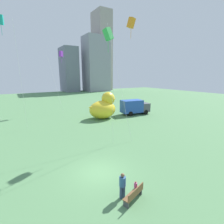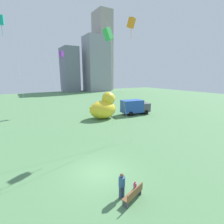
{
  "view_description": "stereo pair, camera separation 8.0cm",
  "coord_description": "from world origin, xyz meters",
  "px_view_note": "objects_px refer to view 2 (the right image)",
  "views": [
    {
      "loc": [
        -5.46,
        -10.66,
        7.58
      ],
      "look_at": [
        4.64,
        5.53,
        3.35
      ],
      "focal_mm": 26.73,
      "sensor_mm": 36.0,
      "label": 1
    },
    {
      "loc": [
        -5.4,
        -10.7,
        7.58
      ],
      "look_at": [
        4.64,
        5.53,
        3.35
      ],
      "focal_mm": 26.73,
      "sensor_mm": 36.0,
      "label": 2
    }
  ],
  "objects_px": {
    "giant_inflatable_duck": "(104,107)",
    "park_bench": "(134,194)",
    "kite_teal": "(1,21)",
    "box_truck": "(135,107)",
    "kite_orange": "(131,24)",
    "kite_purple": "(61,54)",
    "kite_green": "(108,35)",
    "person_child": "(135,187)",
    "person_adult": "(122,184)"
  },
  "relations": [
    {
      "from": "park_bench",
      "to": "kite_teal",
      "type": "bearing_deg",
      "value": 107.16
    },
    {
      "from": "person_adult",
      "to": "giant_inflatable_duck",
      "type": "distance_m",
      "value": 20.11
    },
    {
      "from": "person_adult",
      "to": "kite_teal",
      "type": "distance_m",
      "value": 22.44
    },
    {
      "from": "box_truck",
      "to": "kite_teal",
      "type": "distance_m",
      "value": 24.06
    },
    {
      "from": "person_child",
      "to": "box_truck",
      "type": "relative_size",
      "value": 0.15
    },
    {
      "from": "kite_purple",
      "to": "kite_teal",
      "type": "relative_size",
      "value": 0.86
    },
    {
      "from": "park_bench",
      "to": "kite_green",
      "type": "relative_size",
      "value": 0.14
    },
    {
      "from": "person_adult",
      "to": "kite_orange",
      "type": "relative_size",
      "value": 0.12
    },
    {
      "from": "kite_green",
      "to": "kite_purple",
      "type": "height_order",
      "value": "kite_purple"
    },
    {
      "from": "park_bench",
      "to": "person_adult",
      "type": "height_order",
      "value": "person_adult"
    },
    {
      "from": "person_adult",
      "to": "person_child",
      "type": "xyz_separation_m",
      "value": [
        0.96,
        -0.13,
        -0.45
      ]
    },
    {
      "from": "person_child",
      "to": "box_truck",
      "type": "xyz_separation_m",
      "value": [
        14.5,
        17.74,
        0.96
      ]
    },
    {
      "from": "box_truck",
      "to": "kite_green",
      "type": "relative_size",
      "value": 0.49
    },
    {
      "from": "giant_inflatable_duck",
      "to": "kite_purple",
      "type": "distance_m",
      "value": 14.87
    },
    {
      "from": "kite_purple",
      "to": "person_child",
      "type": "bearing_deg",
      "value": -97.43
    },
    {
      "from": "park_bench",
      "to": "kite_orange",
      "type": "distance_m",
      "value": 17.86
    },
    {
      "from": "person_adult",
      "to": "person_child",
      "type": "height_order",
      "value": "person_adult"
    },
    {
      "from": "park_bench",
      "to": "person_adult",
      "type": "xyz_separation_m",
      "value": [
        -0.45,
        0.62,
        0.46
      ]
    },
    {
      "from": "giant_inflatable_duck",
      "to": "kite_teal",
      "type": "bearing_deg",
      "value": -178.09
    },
    {
      "from": "person_child",
      "to": "kite_purple",
      "type": "bearing_deg",
      "value": 82.57
    },
    {
      "from": "person_adult",
      "to": "kite_green",
      "type": "xyz_separation_m",
      "value": [
        3.6,
        7.71,
        10.51
      ]
    },
    {
      "from": "giant_inflatable_duck",
      "to": "kite_teal",
      "type": "height_order",
      "value": "kite_teal"
    },
    {
      "from": "kite_teal",
      "to": "giant_inflatable_duck",
      "type": "bearing_deg",
      "value": 1.91
    },
    {
      "from": "giant_inflatable_duck",
      "to": "kite_green",
      "type": "bearing_deg",
      "value": -116.37
    },
    {
      "from": "box_truck",
      "to": "kite_teal",
      "type": "height_order",
      "value": "kite_teal"
    },
    {
      "from": "park_bench",
      "to": "box_truck",
      "type": "height_order",
      "value": "box_truck"
    },
    {
      "from": "park_bench",
      "to": "person_adult",
      "type": "relative_size",
      "value": 1.01
    },
    {
      "from": "park_bench",
      "to": "box_truck",
      "type": "distance_m",
      "value": 23.62
    },
    {
      "from": "person_child",
      "to": "person_adult",
      "type": "bearing_deg",
      "value": 172.26
    },
    {
      "from": "box_truck",
      "to": "kite_purple",
      "type": "height_order",
      "value": "kite_purple"
    },
    {
      "from": "person_adult",
      "to": "kite_orange",
      "type": "bearing_deg",
      "value": 50.63
    },
    {
      "from": "park_bench",
      "to": "person_child",
      "type": "relative_size",
      "value": 1.96
    },
    {
      "from": "person_adult",
      "to": "giant_inflatable_duck",
      "type": "relative_size",
      "value": 0.3
    },
    {
      "from": "person_adult",
      "to": "kite_teal",
      "type": "relative_size",
      "value": 0.12
    },
    {
      "from": "person_child",
      "to": "kite_green",
      "type": "bearing_deg",
      "value": 71.4
    },
    {
      "from": "kite_green",
      "to": "kite_teal",
      "type": "distance_m",
      "value": 13.45
    },
    {
      "from": "person_adult",
      "to": "kite_purple",
      "type": "height_order",
      "value": "kite_purple"
    },
    {
      "from": "kite_orange",
      "to": "kite_purple",
      "type": "relative_size",
      "value": 1.14
    },
    {
      "from": "kite_orange",
      "to": "kite_purple",
      "type": "bearing_deg",
      "value": 98.78
    },
    {
      "from": "kite_purple",
      "to": "kite_green",
      "type": "bearing_deg",
      "value": -93.02
    },
    {
      "from": "box_truck",
      "to": "kite_purple",
      "type": "bearing_deg",
      "value": 134.52
    },
    {
      "from": "giant_inflatable_duck",
      "to": "park_bench",
      "type": "bearing_deg",
      "value": -113.9
    },
    {
      "from": "kite_green",
      "to": "park_bench",
      "type": "bearing_deg",
      "value": -110.69
    },
    {
      "from": "kite_green",
      "to": "kite_orange",
      "type": "height_order",
      "value": "kite_orange"
    },
    {
      "from": "person_adult",
      "to": "box_truck",
      "type": "relative_size",
      "value": 0.28
    },
    {
      "from": "person_child",
      "to": "kite_orange",
      "type": "distance_m",
      "value": 17.39
    },
    {
      "from": "person_child",
      "to": "kite_green",
      "type": "relative_size",
      "value": 0.07
    },
    {
      "from": "box_truck",
      "to": "kite_teal",
      "type": "xyz_separation_m",
      "value": [
        -20.63,
        0.01,
        12.38
      ]
    },
    {
      "from": "park_bench",
      "to": "person_child",
      "type": "height_order",
      "value": "park_bench"
    },
    {
      "from": "person_adult",
      "to": "person_child",
      "type": "distance_m",
      "value": 1.07
    }
  ]
}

